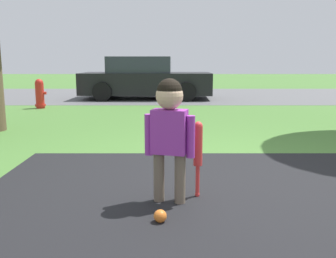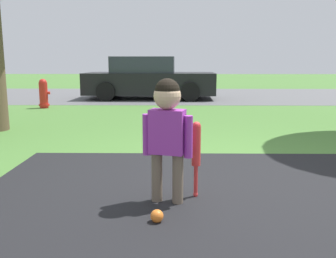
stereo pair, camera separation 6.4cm
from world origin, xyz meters
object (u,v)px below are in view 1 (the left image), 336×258
at_px(sports_ball, 159,216).
at_px(baseball_bat, 197,149).
at_px(child, 168,123).
at_px(parked_car, 144,79).
at_px(fire_hydrant, 38,94).

bearing_deg(sports_ball, baseball_bat, 59.45).
bearing_deg(child, parked_car, 109.65).
bearing_deg(sports_ball, fire_hydrant, 115.04).
bearing_deg(fire_hydrant, baseball_bat, -60.81).
relative_size(baseball_bat, sports_ball, 6.84).
height_order(sports_ball, fire_hydrant, fire_hydrant).
distance_m(baseball_bat, sports_ball, 0.74).
bearing_deg(baseball_bat, child, -152.04).
distance_m(child, baseball_bat, 0.37).
relative_size(child, sports_ball, 10.64).
xyz_separation_m(child, fire_hydrant, (-3.25, 6.40, -0.32)).
bearing_deg(sports_ball, parked_car, 94.14).
xyz_separation_m(fire_hydrant, parked_car, (2.51, 2.43, 0.25)).
bearing_deg(fire_hydrant, sports_ball, -64.96).
distance_m(fire_hydrant, parked_car, 3.51).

